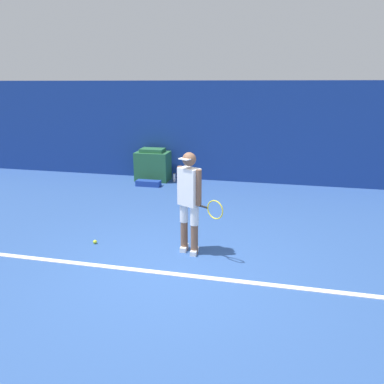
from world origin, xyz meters
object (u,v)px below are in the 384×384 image
Objects in this scene: tennis_player at (190,198)px; covered_chair at (153,165)px; tennis_ball at (95,242)px; equipment_bag at (148,183)px; water_bottle at (174,177)px.

tennis_player is 4.99m from covered_chair.
tennis_player is at bearing 1.26° from tennis_ball.
tennis_ball is 0.10× the size of equipment_bag.
tennis_ball is at bearing -84.79° from equipment_bag.
covered_chair is at bearing 178.19° from water_bottle.
covered_chair reaches higher than water_bottle.
covered_chair is 3.74× the size of water_bottle.
equipment_bag is at bearing 95.21° from tennis_ball.
covered_chair is 0.72m from water_bottle.
equipment_bag reaches higher than tennis_ball.
tennis_player is at bearing -64.50° from covered_chair.
water_bottle is (0.21, 4.50, 0.09)m from tennis_ball.
equipment_bag is (-2.06, 3.82, -0.86)m from tennis_player.
water_bottle is (0.56, 0.64, 0.04)m from equipment_bag.
water_bottle reaches higher than equipment_bag.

